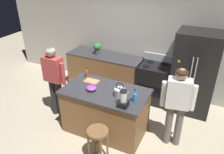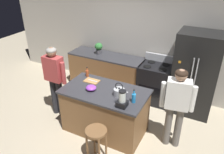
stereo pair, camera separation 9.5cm
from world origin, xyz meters
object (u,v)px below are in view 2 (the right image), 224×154
object	(u,v)px
blender_appliance	(122,100)
chef_knife	(93,81)
person_by_sink_right	(177,102)
potted_plant	(99,48)
cutting_board	(92,81)
stove_range	(155,83)
mixing_bowl	(91,88)
person_by_island_left	(54,76)
bottle_cooking_sauce	(87,73)
tea_kettle	(119,92)
refrigerator	(195,74)
kitchen_island	(105,111)
bottle_soda	(134,98)
bar_stool	(96,137)

from	to	relation	value
blender_appliance	chef_knife	distance (m)	1.03
person_by_sink_right	potted_plant	world-z (taller)	person_by_sink_right
potted_plant	cutting_board	distance (m)	1.50
stove_range	blender_appliance	bearing A→B (deg)	-91.37
stove_range	mixing_bowl	distance (m)	1.87
person_by_island_left	blender_appliance	bearing A→B (deg)	-10.23
potted_plant	bottle_cooking_sauce	distance (m)	1.28
blender_appliance	tea_kettle	bearing A→B (deg)	123.88
refrigerator	tea_kettle	size ratio (longest dim) A/B	6.76
kitchen_island	mixing_bowl	distance (m)	0.57
cutting_board	potted_plant	bearing A→B (deg)	114.51
person_by_island_left	bottle_cooking_sauce	size ratio (longest dim) A/B	7.43
refrigerator	blender_appliance	xyz separation A→B (m)	(-0.91, -1.81, 0.14)
stove_range	person_by_sink_right	world-z (taller)	person_by_sink_right
person_by_sink_right	bottle_soda	distance (m)	0.75
bottle_cooking_sauce	mixing_bowl	size ratio (longest dim) A/B	1.07
bottle_cooking_sauce	kitchen_island	bearing A→B (deg)	-29.42
stove_range	tea_kettle	bearing A→B (deg)	-98.51
potted_plant	mixing_bowl	world-z (taller)	potted_plant
stove_range	blender_appliance	world-z (taller)	blender_appliance
bar_stool	tea_kettle	bearing A→B (deg)	85.40
kitchen_island	refrigerator	bearing A→B (deg)	46.72
kitchen_island	bottle_cooking_sauce	size ratio (longest dim) A/B	7.54
chef_knife	tea_kettle	bearing A→B (deg)	-15.89
blender_appliance	person_by_island_left	bearing A→B (deg)	169.77
cutting_board	kitchen_island	bearing A→B (deg)	-25.44
stove_range	person_by_island_left	distance (m)	2.38
bottle_soda	bar_stool	bearing A→B (deg)	-119.52
refrigerator	person_by_island_left	size ratio (longest dim) A/B	1.16
person_by_sink_right	bar_stool	xyz separation A→B (m)	(-1.05, -0.98, -0.43)
blender_appliance	mixing_bowl	size ratio (longest dim) A/B	1.53
mixing_bowl	tea_kettle	bearing A→B (deg)	6.26
bottle_cooking_sauce	stove_range	bearing A→B (deg)	45.56
stove_range	person_by_sink_right	distance (m)	1.59
refrigerator	mixing_bowl	distance (m)	2.30
stove_range	mixing_bowl	bearing A→B (deg)	-116.08
tea_kettle	kitchen_island	bearing A→B (deg)	174.08
person_by_island_left	bottle_cooking_sauce	xyz separation A→B (m)	(0.59, 0.35, 0.04)
potted_plant	bottle_soda	world-z (taller)	potted_plant
kitchen_island	person_by_sink_right	bearing A→B (deg)	8.95
bar_stool	potted_plant	bearing A→B (deg)	118.90
person_by_island_left	bottle_soda	xyz separation A→B (m)	(1.83, -0.11, 0.06)
bar_stool	chef_knife	distance (m)	1.24
stove_range	bottle_soda	distance (m)	1.73
cutting_board	chef_knife	size ratio (longest dim) A/B	1.36
bottle_soda	tea_kettle	xyz separation A→B (m)	(-0.32, 0.08, -0.02)
bar_stool	potted_plant	world-z (taller)	potted_plant
stove_range	cutting_board	distance (m)	1.70
bottle_cooking_sauce	tea_kettle	xyz separation A→B (m)	(0.92, -0.38, 0.00)
kitchen_island	person_by_sink_right	size ratio (longest dim) A/B	1.03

